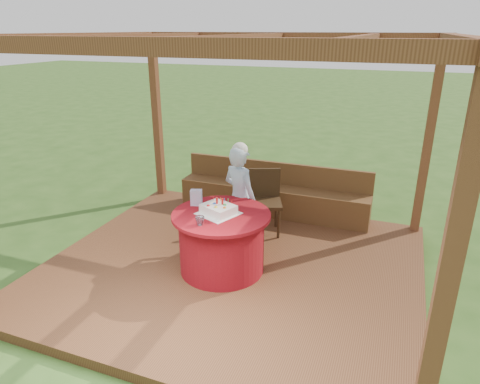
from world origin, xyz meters
name	(u,v)px	position (x,y,z in m)	size (l,w,h in m)	color
ground	(233,272)	(0.00, 0.00, 0.00)	(60.00, 60.00, 0.00)	#2C4F1A
deck	(233,268)	(0.00, 0.00, 0.06)	(4.50, 4.00, 0.12)	brown
pergola	(232,77)	(0.00, 0.00, 2.41)	(4.50, 4.00, 2.72)	brown
bench	(273,197)	(0.00, 1.72, 0.38)	(3.00, 0.42, 0.80)	brown
table	(222,242)	(-0.08, -0.16, 0.50)	(1.17, 1.17, 0.75)	maroon
chair	(265,197)	(0.06, 1.07, 0.63)	(0.59, 0.59, 0.90)	#332110
elderly_woman	(240,196)	(-0.09, 0.48, 0.84)	(0.60, 0.51, 1.45)	#9AC1E5
birthday_cake	(218,209)	(-0.11, -0.17, 0.92)	(0.54, 0.54, 0.18)	white
gift_bag	(196,197)	(-0.47, -0.02, 0.96)	(0.14, 0.09, 0.19)	#E393C1
drinking_glass	(200,221)	(-0.18, -0.52, 0.91)	(0.11, 0.11, 0.10)	white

